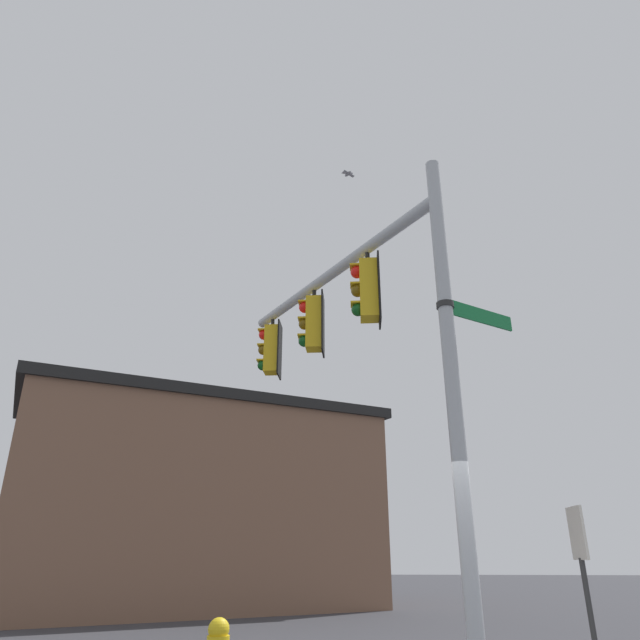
{
  "coord_description": "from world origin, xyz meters",
  "views": [
    {
      "loc": [
        -7.21,
        1.22,
        1.45
      ],
      "look_at": [
        2.64,
        1.91,
        5.54
      ],
      "focal_mm": 31.77,
      "sensor_mm": 36.0,
      "label": 1
    }
  ],
  "objects_px": {
    "traffic_light_mid_outer": "(271,350)",
    "street_name_sign": "(469,312)",
    "historical_marker": "(581,557)",
    "traffic_light_nearest_pole": "(367,290)",
    "traffic_light_mid_inner": "(313,324)",
    "bird_flying": "(348,174)"
  },
  "relations": [
    {
      "from": "traffic_light_mid_outer",
      "to": "street_name_sign",
      "type": "distance_m",
      "value": 5.35
    },
    {
      "from": "street_name_sign",
      "to": "historical_marker",
      "type": "bearing_deg",
      "value": -40.96
    },
    {
      "from": "traffic_light_mid_outer",
      "to": "historical_marker",
      "type": "relative_size",
      "value": 0.62
    },
    {
      "from": "historical_marker",
      "to": "traffic_light_nearest_pole",
      "type": "bearing_deg",
      "value": 104.47
    },
    {
      "from": "traffic_light_nearest_pole",
      "to": "traffic_light_mid_outer",
      "type": "height_order",
      "value": "same"
    },
    {
      "from": "street_name_sign",
      "to": "historical_marker",
      "type": "xyz_separation_m",
      "value": [
        1.9,
        -1.65,
        -3.21
      ]
    },
    {
      "from": "traffic_light_nearest_pole",
      "to": "traffic_light_mid_outer",
      "type": "relative_size",
      "value": 1.0
    },
    {
      "from": "traffic_light_mid_inner",
      "to": "traffic_light_mid_outer",
      "type": "height_order",
      "value": "same"
    },
    {
      "from": "traffic_light_mid_outer",
      "to": "traffic_light_nearest_pole",
      "type": "bearing_deg",
      "value": -144.09
    },
    {
      "from": "street_name_sign",
      "to": "historical_marker",
      "type": "height_order",
      "value": "street_name_sign"
    },
    {
      "from": "bird_flying",
      "to": "traffic_light_nearest_pole",
      "type": "bearing_deg",
      "value": -171.7
    },
    {
      "from": "traffic_light_mid_inner",
      "to": "street_name_sign",
      "type": "relative_size",
      "value": 1.1
    },
    {
      "from": "traffic_light_mid_outer",
      "to": "traffic_light_mid_inner",
      "type": "bearing_deg",
      "value": -144.09
    },
    {
      "from": "street_name_sign",
      "to": "bird_flying",
      "type": "distance_m",
      "value": 6.06
    },
    {
      "from": "traffic_light_mid_outer",
      "to": "bird_flying",
      "type": "distance_m",
      "value": 4.39
    },
    {
      "from": "traffic_light_mid_outer",
      "to": "historical_marker",
      "type": "bearing_deg",
      "value": -111.96
    },
    {
      "from": "bird_flying",
      "to": "traffic_light_mid_outer",
      "type": "bearing_deg",
      "value": 66.04
    },
    {
      "from": "traffic_light_nearest_pole",
      "to": "historical_marker",
      "type": "distance_m",
      "value": 5.2
    },
    {
      "from": "bird_flying",
      "to": "historical_marker",
      "type": "xyz_separation_m",
      "value": [
        -1.28,
        -3.35,
        -8.08
      ]
    },
    {
      "from": "traffic_light_nearest_pole",
      "to": "traffic_light_mid_inner",
      "type": "relative_size",
      "value": 1.0
    },
    {
      "from": "bird_flying",
      "to": "street_name_sign",
      "type": "bearing_deg",
      "value": -151.89
    },
    {
      "from": "traffic_light_mid_inner",
      "to": "bird_flying",
      "type": "height_order",
      "value": "bird_flying"
    }
  ]
}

